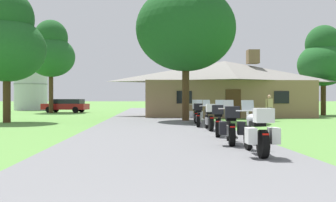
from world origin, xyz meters
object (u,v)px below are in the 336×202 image
(metal_silo_distant, at_px, (31,80))
(tree_left_far, at_px, (51,51))
(tree_left_near, at_px, (7,40))
(parked_red_suv_far_left, at_px, (66,105))
(bystander_tan_shirt_near_lodge, at_px, (269,106))
(motorcycle_silver_nearest_to_camera, at_px, (258,132))
(motorcycle_black_fourth_in_row, at_px, (209,117))
(motorcycle_green_third_in_row, at_px, (219,120))
(tree_by_lodge_front, at_px, (186,17))
(motorcycle_orange_farthest_in_row, at_px, (196,113))
(motorcycle_orange_second_in_row, at_px, (231,125))
(tree_right_of_lodge, at_px, (323,59))
(motorcycle_white_fifth_in_row, at_px, (199,115))

(metal_silo_distant, bearing_deg, tree_left_far, -64.10)
(tree_left_near, bearing_deg, parked_red_suv_far_left, 90.69)
(bystander_tan_shirt_near_lodge, bearing_deg, motorcycle_silver_nearest_to_camera, 50.48)
(motorcycle_black_fourth_in_row, xyz_separation_m, bystander_tan_shirt_near_lodge, (5.06, 7.83, 0.31))
(motorcycle_green_third_in_row, relative_size, tree_by_lodge_front, 0.20)
(motorcycle_orange_farthest_in_row, xyz_separation_m, bystander_tan_shirt_near_lodge, (5.05, 2.93, 0.32))
(motorcycle_orange_second_in_row, height_order, metal_silo_distant, metal_silo_distant)
(motorcycle_green_third_in_row, height_order, bystander_tan_shirt_near_lodge, bystander_tan_shirt_near_lodge)
(motorcycle_silver_nearest_to_camera, relative_size, tree_right_of_lodge, 0.27)
(tree_by_lodge_front, bearing_deg, motorcycle_orange_second_in_row, -89.45)
(motorcycle_orange_second_in_row, bearing_deg, motorcycle_black_fourth_in_row, 95.82)
(motorcycle_silver_nearest_to_camera, relative_size, tree_left_far, 0.22)
(motorcycle_white_fifth_in_row, relative_size, parked_red_suv_far_left, 0.43)
(motorcycle_orange_second_in_row, xyz_separation_m, motorcycle_black_fourth_in_row, (0.18, 5.25, 0.01))
(bystander_tan_shirt_near_lodge, height_order, metal_silo_distant, metal_silo_distant)
(motorcycle_white_fifth_in_row, height_order, tree_right_of_lodge, tree_right_of_lodge)
(parked_red_suv_far_left, bearing_deg, bystander_tan_shirt_near_lodge, -125.15)
(motorcycle_silver_nearest_to_camera, height_order, tree_left_near, tree_left_near)
(motorcycle_green_third_in_row, bearing_deg, bystander_tan_shirt_near_lodge, 76.12)
(motorcycle_orange_second_in_row, relative_size, motorcycle_black_fourth_in_row, 1.00)
(tree_right_of_lodge, bearing_deg, tree_by_lodge_front, -144.98)
(tree_right_of_lodge, distance_m, parked_red_suv_far_left, 25.33)
(motorcycle_black_fourth_in_row, relative_size, motorcycle_orange_farthest_in_row, 1.00)
(motorcycle_orange_second_in_row, xyz_separation_m, motorcycle_orange_farthest_in_row, (0.19, 10.15, 0.00))
(motorcycle_silver_nearest_to_camera, relative_size, motorcycle_black_fourth_in_row, 1.00)
(tree_left_near, bearing_deg, bystander_tan_shirt_near_lodge, 3.32)
(motorcycle_silver_nearest_to_camera, relative_size, motorcycle_orange_second_in_row, 1.00)
(motorcycle_black_fourth_in_row, bearing_deg, motorcycle_silver_nearest_to_camera, -89.08)
(motorcycle_green_third_in_row, xyz_separation_m, tree_by_lodge_front, (-0.25, 10.08, 5.87))
(tree_by_lodge_front, relative_size, tree_left_near, 1.34)
(motorcycle_silver_nearest_to_camera, distance_m, parked_red_suv_far_left, 33.91)
(tree_by_lodge_front, height_order, parked_red_suv_far_left, tree_by_lodge_front)
(motorcycle_orange_farthest_in_row, height_order, metal_silo_distant, metal_silo_distant)
(metal_silo_distant, bearing_deg, motorcycle_white_fifth_in_row, -61.04)
(motorcycle_orange_second_in_row, distance_m, tree_by_lodge_front, 14.07)
(metal_silo_distant, bearing_deg, tree_by_lodge_front, -56.73)
(motorcycle_green_third_in_row, xyz_separation_m, tree_right_of_lodge, (12.56, 19.06, 4.29))
(tree_left_far, bearing_deg, bystander_tan_shirt_near_lodge, -41.45)
(motorcycle_silver_nearest_to_camera, bearing_deg, tree_by_lodge_front, 92.42)
(motorcycle_black_fourth_in_row, xyz_separation_m, metal_silo_distant, (-17.54, 33.81, 3.19))
(motorcycle_orange_farthest_in_row, bearing_deg, tree_right_of_lodge, 47.29)
(motorcycle_white_fifth_in_row, xyz_separation_m, metal_silo_distant, (-17.40, 31.43, 3.19))
(metal_silo_distant, bearing_deg, motorcycle_orange_second_in_row, -66.03)
(motorcycle_green_third_in_row, height_order, tree_by_lodge_front, tree_by_lodge_front)
(tree_by_lodge_front, height_order, tree_left_near, tree_by_lodge_front)
(motorcycle_green_third_in_row, height_order, parked_red_suv_far_left, parked_red_suv_far_left)
(bystander_tan_shirt_near_lodge, bearing_deg, tree_left_near, -17.91)
(motorcycle_orange_second_in_row, relative_size, tree_right_of_lodge, 0.27)
(motorcycle_white_fifth_in_row, distance_m, tree_right_of_lodge, 19.45)
(motorcycle_black_fourth_in_row, height_order, parked_red_suv_far_left, parked_red_suv_far_left)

